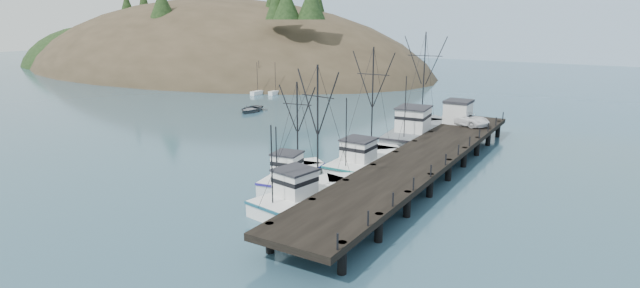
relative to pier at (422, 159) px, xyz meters
The scene contains 13 objects.
ground 21.33m from the pier, 131.19° to the right, with size 400.00×400.00×0.00m, color #2B4D60.
pier is the anchor object (origin of this frame).
headland 108.95m from the pier, 144.86° to the left, with size 134.80×78.00×51.00m.
distant_ridge 154.06m from the pier, 91.49° to the left, with size 360.00×40.00×26.00m, color #9EB2C6.
distant_ridge_far 177.43m from the pier, 107.72° to the left, with size 180.00×25.00×18.00m, color silver.
moored_sailboats 61.52m from the pier, 141.69° to the left, with size 18.83×17.86×6.35m.
trawler_near 12.70m from the pier, 113.30° to the right, with size 5.29×11.27×11.35m.
trawler_mid 12.08m from the pier, 136.65° to the right, with size 4.23×9.29×9.43m.
trawler_far 5.68m from the pier, behind, with size 3.89×11.84×12.09m.
work_vessel 13.34m from the pier, 112.11° to the left, with size 5.87×15.85×13.18m.
pier_shed 16.50m from the pier, 95.24° to the left, with size 3.00×3.20×2.80m.
pickup_truck 15.71m from the pier, 91.01° to the left, with size 2.58×5.59×1.55m, color white.
motorboat 38.78m from the pier, 153.19° to the left, with size 4.02×5.63×1.17m, color #505459.
Camera 1 is at (29.19, -27.05, 14.49)m, focal length 28.00 mm.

